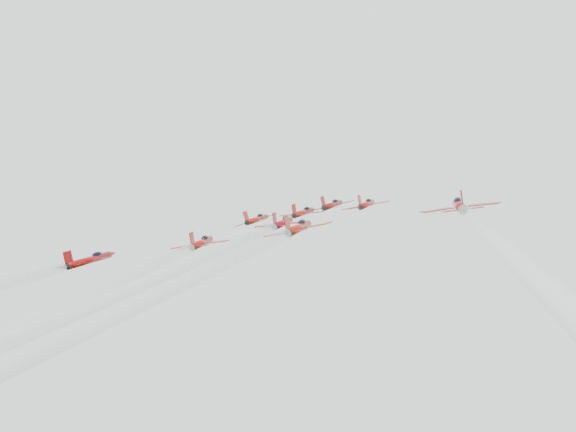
% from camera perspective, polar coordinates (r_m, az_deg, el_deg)
% --- Properties ---
extents(jet_lead, '(10.17, 12.93, 8.52)m').
position_cam_1_polar(jet_lead, '(150.02, 3.53, 0.91)').
color(jet_lead, maroon).
extents(jet_row2_left, '(9.63, 12.24, 8.06)m').
position_cam_1_polar(jet_row2_left, '(143.92, -2.46, -0.24)').
color(jet_row2_left, '#B02210').
extents(jet_row2_center, '(9.35, 11.89, 7.83)m').
position_cam_1_polar(jet_row2_center, '(140.66, 1.22, 0.31)').
color(jet_row2_center, '#B01D10').
extents(jet_row2_right, '(9.20, 11.70, 7.71)m').
position_cam_1_polar(jet_row2_right, '(133.53, 6.23, 0.95)').
color(jet_row2_right, '#B21311').
extents(jet_center, '(9.64, 89.79, 55.96)m').
position_cam_1_polar(jet_center, '(77.60, -10.02, -4.47)').
color(jet_center, maroon).
extents(jet_rear_left, '(9.23, 86.01, 53.60)m').
position_cam_1_polar(jet_rear_left, '(70.18, -20.99, -7.10)').
color(jet_rear_left, '#A7170F').
extents(jet_rear_right, '(10.55, 98.27, 61.24)m').
position_cam_1_polar(jet_rear_right, '(57.82, -12.30, -7.03)').
color(jet_rear_right, '#AE2010').
extents(jet_rear_farright, '(10.61, 98.84, 61.60)m').
position_cam_1_polar(jet_rear_farright, '(48.20, 10.91, -4.78)').
color(jet_rear_farright, '#A10F15').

